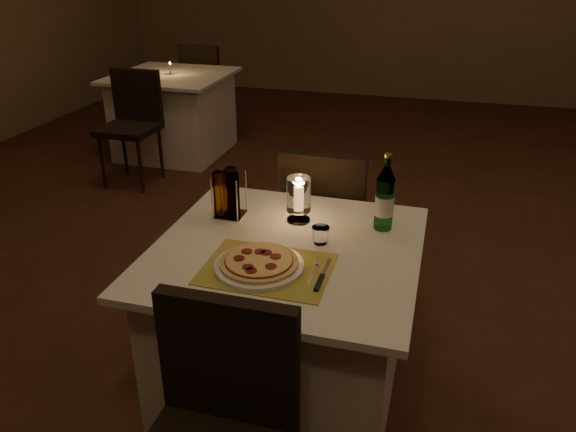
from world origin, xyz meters
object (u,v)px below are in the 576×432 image
(pizza, at_px, (259,262))
(plate, at_px, (259,266))
(chair_far, at_px, (325,214))
(chair_near, at_px, (218,421))
(tumbler, at_px, (321,235))
(water_bottle, at_px, (385,199))
(main_table, at_px, (287,325))
(hurricane_candle, at_px, (299,196))
(neighbor_table_left, at_px, (174,114))

(pizza, bearing_deg, plate, 39.16)
(chair_far, relative_size, plate, 2.81)
(chair_near, height_order, tumbler, chair_near)
(chair_near, xyz_separation_m, plate, (-0.05, 0.53, 0.20))
(chair_far, distance_m, water_bottle, 0.65)
(main_table, relative_size, tumbler, 14.60)
(plate, distance_m, hurricane_candle, 0.42)
(chair_near, distance_m, hurricane_candle, 0.99)
(hurricane_candle, bearing_deg, tumbler, -51.65)
(neighbor_table_left, bearing_deg, pizza, -58.49)
(chair_far, relative_size, water_bottle, 2.84)
(chair_far, xyz_separation_m, tumbler, (0.12, -0.65, 0.22))
(water_bottle, distance_m, hurricane_candle, 0.35)
(plate, distance_m, water_bottle, 0.59)
(water_bottle, distance_m, neighbor_table_left, 3.43)
(tumbler, bearing_deg, pizza, -124.63)
(chair_far, bearing_deg, chair_near, -90.00)
(chair_near, height_order, hurricane_candle, hurricane_candle)
(main_table, bearing_deg, hurricane_candle, 93.39)
(tumbler, bearing_deg, water_bottle, 42.14)
(pizza, height_order, water_bottle, water_bottle)
(main_table, bearing_deg, chair_near, -90.00)
(hurricane_candle, bearing_deg, plate, -95.11)
(hurricane_candle, height_order, neighbor_table_left, hurricane_candle)
(neighbor_table_left, bearing_deg, chair_near, -61.87)
(pizza, distance_m, tumbler, 0.30)
(main_table, distance_m, pizza, 0.44)
(main_table, height_order, water_bottle, water_bottle)
(tumbler, xyz_separation_m, neighbor_table_left, (-2.01, 2.76, -0.40))
(main_table, relative_size, chair_near, 1.11)
(plate, bearing_deg, hurricane_candle, 84.89)
(pizza, bearing_deg, neighbor_table_left, 121.51)
(chair_near, bearing_deg, water_bottle, 71.14)
(pizza, relative_size, hurricane_candle, 1.46)
(tumbler, xyz_separation_m, water_bottle, (0.21, 0.19, 0.09))
(tumbler, bearing_deg, chair_near, -98.60)
(chair_far, xyz_separation_m, pizza, (-0.05, -0.89, 0.22))
(plate, height_order, neighbor_table_left, plate)
(main_table, distance_m, plate, 0.42)
(plate, bearing_deg, pizza, -140.84)
(tumbler, height_order, water_bottle, water_bottle)
(pizza, bearing_deg, hurricane_candle, 84.87)
(pizza, bearing_deg, main_table, 74.44)
(plate, distance_m, tumbler, 0.30)
(water_bottle, bearing_deg, plate, -131.17)
(chair_far, height_order, water_bottle, water_bottle)
(main_table, height_order, neighbor_table_left, same)
(chair_near, bearing_deg, plate, 95.35)
(pizza, relative_size, water_bottle, 0.88)
(pizza, bearing_deg, chair_far, 86.79)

